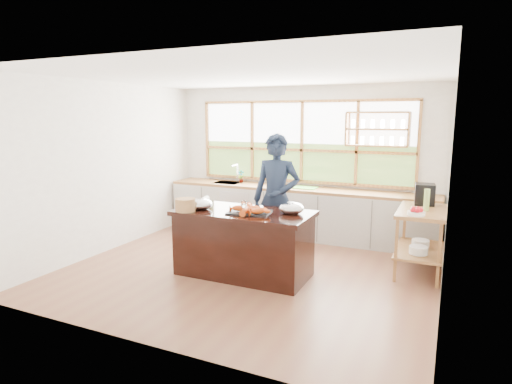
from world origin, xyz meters
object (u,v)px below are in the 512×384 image
Objects in this scene: island at (244,243)px; espresso_machine at (425,194)px; wicker_basket at (185,205)px; cook at (276,199)px.

espresso_machine reaches higher than island.
espresso_machine reaches higher than wicker_basket.
cook is at bearing -163.43° from espresso_machine.
wicker_basket is (-0.71, -0.33, 0.53)m from island.
espresso_machine is at bearing 17.94° from cook.
cook is 1.35m from wicker_basket.
island is 6.84× the size of wicker_basket.
island is 0.95m from wicker_basket.
espresso_machine is 3.41m from wicker_basket.
wicker_basket is (-2.90, -1.80, -0.07)m from espresso_machine.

